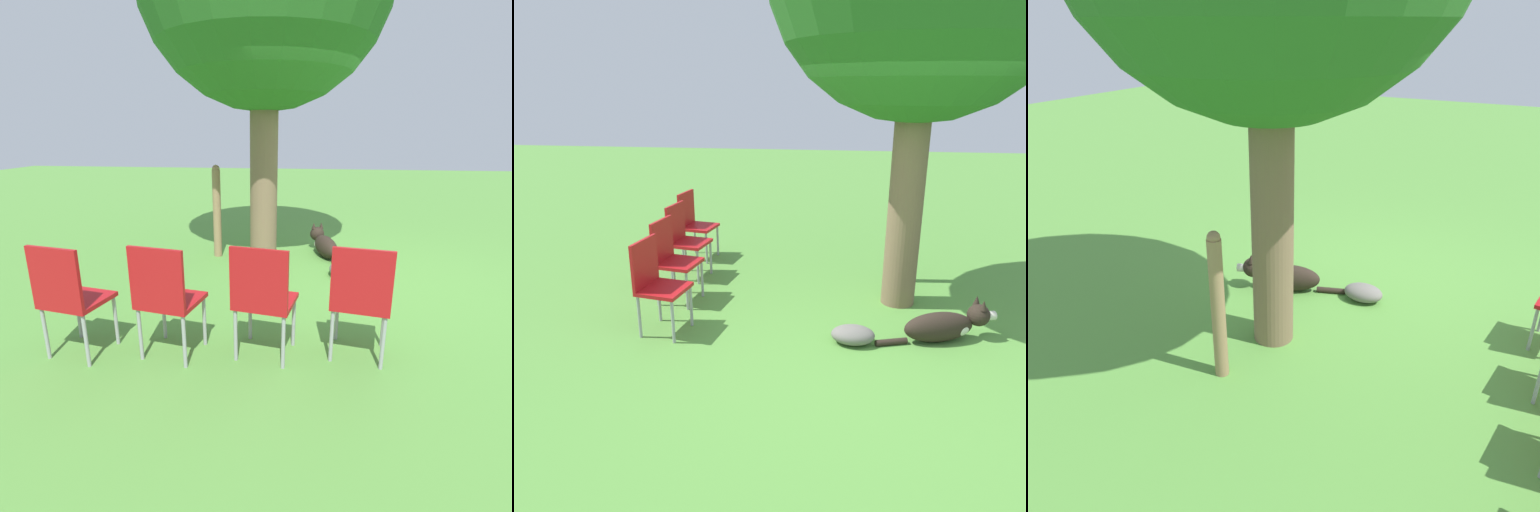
# 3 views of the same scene
# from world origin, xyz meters

# --- Properties ---
(ground_plane) EXTENTS (30.00, 30.00, 0.00)m
(ground_plane) POSITION_xyz_m (0.00, 0.00, 0.00)
(ground_plane) COLOR #56933D
(dog) EXTENTS (1.16, 0.48, 0.41)m
(dog) POSITION_xyz_m (0.83, 0.33, 0.16)
(dog) COLOR #2D231C
(dog) RESTS_ON ground_plane
(fence_post) EXTENTS (0.11, 0.11, 1.30)m
(fence_post) POSITION_xyz_m (0.59, 1.85, 0.65)
(fence_post) COLOR #937551
(fence_post) RESTS_ON ground_plane
(garden_rock) EXTENTS (0.41, 0.28, 0.18)m
(garden_rock) POSITION_xyz_m (-0.05, 0.14, 0.09)
(garden_rock) COLOR slate
(garden_rock) RESTS_ON ground_plane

